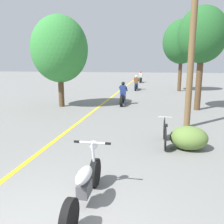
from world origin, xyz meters
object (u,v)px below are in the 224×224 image
at_px(roadside_tree_right_near, 202,36).
at_px(motorcycle_rider_lead, 123,96).
at_px(utility_pole, 192,47).
at_px(motorcycle_foreground, 85,184).
at_px(motorcycle_rider_mid, 136,84).
at_px(bicycle_parked, 165,133).
at_px(roadside_tree_left, 59,49).
at_px(roadside_tree_right_far, 182,42).
at_px(motorcycle_rider_far, 141,78).

xyz_separation_m(roadside_tree_right_near, motorcycle_rider_lead, (-4.20, 0.89, -3.36)).
relative_size(utility_pole, motorcycle_foreground, 2.89).
xyz_separation_m(motorcycle_rider_mid, bicycle_parked, (2.15, -15.06, -0.16)).
xyz_separation_m(roadside_tree_left, motorcycle_rider_lead, (3.45, 1.26, -2.73)).
xyz_separation_m(utility_pole, roadside_tree_right_far, (0.81, 12.59, 1.18)).
distance_m(motorcycle_rider_lead, motorcycle_rider_mid, 8.16).
bearing_deg(motorcycle_foreground, roadside_tree_right_far, 79.94).
distance_m(motorcycle_foreground, motorcycle_rider_far, 27.18).
bearing_deg(motorcycle_rider_lead, bicycle_parked, -71.73).
relative_size(roadside_tree_left, motorcycle_rider_lead, 2.61).
bearing_deg(motorcycle_foreground, motorcycle_rider_lead, 94.17).
distance_m(roadside_tree_left, bicycle_parked, 8.54).
bearing_deg(utility_pole, bicycle_parked, -112.82).
xyz_separation_m(roadside_tree_right_far, roadside_tree_left, (-7.48, -9.19, -1.03)).
relative_size(roadside_tree_right_far, roadside_tree_left, 1.21).
distance_m(roadside_tree_right_far, motorcycle_rider_lead, 9.65).
relative_size(roadside_tree_right_near, motorcycle_rider_far, 2.66).
relative_size(roadside_tree_right_near, roadside_tree_right_far, 0.87).
bearing_deg(motorcycle_rider_mid, roadside_tree_right_far, -3.41).
height_order(roadside_tree_right_far, roadside_tree_left, roadside_tree_right_far).
height_order(motorcycle_foreground, bicycle_parked, motorcycle_foreground).
relative_size(motorcycle_rider_lead, motorcycle_rider_mid, 0.93).
bearing_deg(roadside_tree_left, motorcycle_rider_mid, 69.17).
height_order(motorcycle_rider_lead, bicycle_parked, motorcycle_rider_lead).
height_order(motorcycle_foreground, motorcycle_rider_mid, motorcycle_rider_mid).
xyz_separation_m(utility_pole, motorcycle_rider_mid, (-3.09, 12.82, -2.58)).
bearing_deg(motorcycle_foreground, roadside_tree_right_near, 70.32).
bearing_deg(motorcycle_rider_far, bicycle_parked, -84.48).
xyz_separation_m(roadside_tree_right_far, motorcycle_rider_far, (-4.03, 8.74, -3.74)).
bearing_deg(motorcycle_rider_lead, motorcycle_rider_far, 90.00).
height_order(utility_pole, motorcycle_rider_far, utility_pole).
distance_m(roadside_tree_left, motorcycle_rider_mid, 10.44).
height_order(roadside_tree_right_near, motorcycle_rider_lead, roadside_tree_right_near).
xyz_separation_m(roadside_tree_right_near, bicycle_parked, (-1.92, -6.01, -3.52)).
height_order(roadside_tree_right_near, bicycle_parked, roadside_tree_right_near).
relative_size(roadside_tree_right_near, roadside_tree_left, 1.05).
height_order(motorcycle_rider_lead, motorcycle_rider_far, motorcycle_rider_far).
distance_m(utility_pole, motorcycle_rider_mid, 13.44).
height_order(utility_pole, roadside_tree_left, utility_pole).
bearing_deg(motorcycle_rider_far, roadside_tree_right_far, -65.24).
distance_m(roadside_tree_left, motorcycle_rider_far, 18.46).
relative_size(roadside_tree_right_far, motorcycle_foreground, 2.97).
relative_size(utility_pole, roadside_tree_right_far, 0.97).
xyz_separation_m(roadside_tree_left, motorcycle_foreground, (4.22, -9.24, -2.85)).
bearing_deg(roadside_tree_right_far, bicycle_parked, -96.75).
bearing_deg(motorcycle_rider_lead, roadside_tree_right_near, -11.93).
height_order(roadside_tree_right_near, motorcycle_rider_far, roadside_tree_right_near).
bearing_deg(roadside_tree_right_far, motorcycle_rider_mid, 176.59).
height_order(roadside_tree_right_far, bicycle_parked, roadside_tree_right_far).
relative_size(roadside_tree_left, motorcycle_foreground, 2.45).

